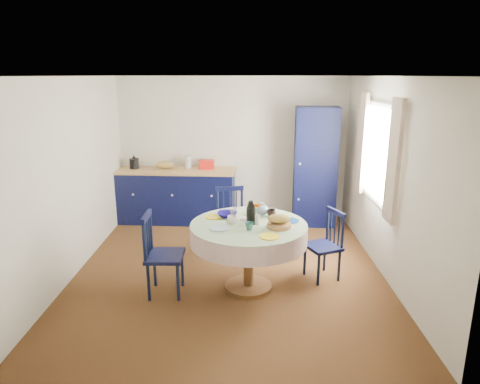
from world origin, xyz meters
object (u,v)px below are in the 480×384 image
at_px(chair_right, 325,244).
at_px(mug_c, 272,213).
at_px(pantry_cabinet, 315,167).
at_px(mug_a, 232,220).
at_px(chair_far, 232,222).
at_px(mug_b, 249,226).
at_px(cobalt_bowl, 227,214).
at_px(kitchen_counter, 176,195).
at_px(dining_table, 249,234).
at_px(mug_d, 233,211).
at_px(chair_left, 161,254).

xyz_separation_m(chair_right, mug_c, (-0.69, -0.04, 0.42)).
xyz_separation_m(pantry_cabinet, mug_a, (-1.34, -2.37, -0.13)).
height_order(chair_far, mug_b, chair_far).
relative_size(chair_right, cobalt_bowl, 3.69).
relative_size(chair_far, chair_right, 1.11).
distance_m(kitchen_counter, chair_far, 1.82).
xyz_separation_m(dining_table, mug_b, (-0.00, -0.19, 0.17)).
bearing_deg(pantry_cabinet, chair_far, -130.50).
distance_m(chair_far, mug_b, 1.27).
relative_size(mug_a, mug_d, 1.18).
bearing_deg(kitchen_counter, chair_far, -52.53).
distance_m(dining_table, mug_d, 0.42).
bearing_deg(chair_left, chair_right, -78.17).
distance_m(chair_far, mug_d, 0.77).
bearing_deg(dining_table, cobalt_bowl, 136.23).
relative_size(dining_table, cobalt_bowl, 5.69).
bearing_deg(chair_far, mug_d, -98.16).
distance_m(chair_left, mug_d, 1.02).
bearing_deg(pantry_cabinet, cobalt_bowl, -119.30).
bearing_deg(mug_d, kitchen_counter, 116.08).
xyz_separation_m(dining_table, chair_right, (0.96, 0.31, -0.25)).
distance_m(dining_table, mug_c, 0.42).
bearing_deg(chair_far, chair_right, -41.52).
xyz_separation_m(mug_c, mug_d, (-0.47, 0.06, 0.00)).
bearing_deg(chair_right, dining_table, -95.38).
distance_m(chair_left, cobalt_bowl, 0.92).
distance_m(pantry_cabinet, chair_right, 2.16).
distance_m(mug_c, mug_d, 0.47).
height_order(pantry_cabinet, mug_b, pantry_cabinet).
xyz_separation_m(pantry_cabinet, dining_table, (-1.14, -2.39, -0.30)).
distance_m(pantry_cabinet, cobalt_bowl, 2.56).
height_order(pantry_cabinet, dining_table, pantry_cabinet).
bearing_deg(mug_d, cobalt_bowl, -137.36).
relative_size(chair_left, mug_c, 8.93).
height_order(chair_left, mug_c, chair_left).
relative_size(mug_b, mug_c, 0.84).
relative_size(pantry_cabinet, dining_table, 1.47).
xyz_separation_m(pantry_cabinet, cobalt_bowl, (-1.41, -2.14, -0.15)).
bearing_deg(chair_right, mug_a, -99.24).
bearing_deg(chair_left, kitchen_counter, 4.61).
relative_size(chair_right, mug_b, 9.53).
height_order(mug_c, cobalt_bowl, mug_c).
height_order(pantry_cabinet, chair_left, pantry_cabinet).
relative_size(chair_right, mug_c, 8.02).
relative_size(pantry_cabinet, mug_b, 21.60).
xyz_separation_m(mug_a, mug_d, (0.01, 0.31, -0.00)).
height_order(kitchen_counter, mug_d, kitchen_counter).
height_order(pantry_cabinet, mug_a, pantry_cabinet).
bearing_deg(chair_far, pantry_cabinet, 33.47).
bearing_deg(chair_left, mug_d, -62.24).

